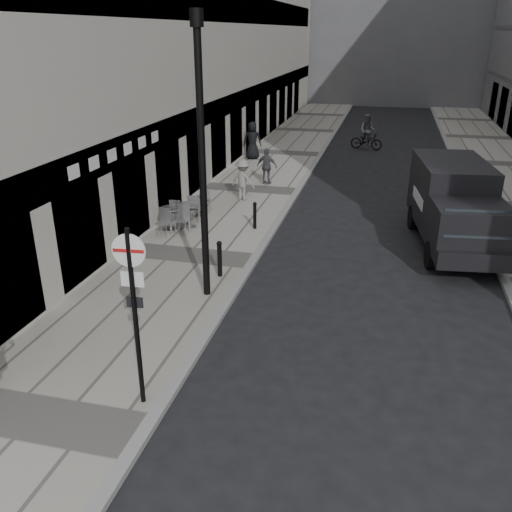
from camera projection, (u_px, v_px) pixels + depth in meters
The scene contains 13 objects.
sidewalk at pixel (250, 190), 23.19m from camera, with size 4.00×60.00×0.12m, color #A8A298.
sign_post at pixel (133, 296), 9.03m from camera, with size 0.57×0.11×3.34m.
lamppost at pixel (202, 149), 12.46m from camera, with size 0.30×0.30×6.68m.
bollard_near at pixel (255, 216), 18.31m from camera, with size 0.12×0.12×0.87m, color black.
bollard_far at pixel (220, 260), 14.71m from camera, with size 0.13×0.13×0.95m, color black.
panel_van at pixel (454, 202), 16.77m from camera, with size 2.67×5.68×2.58m.
cyclist at pixel (367, 136), 31.16m from camera, with size 1.95×1.09×1.99m.
pedestrian_a at pixel (267, 166), 23.56m from camera, with size 0.92×0.38×1.57m, color #515155.
pedestrian_b at pixel (243, 180), 21.29m from camera, with size 1.04×0.60×1.61m, color gray.
pedestrian_c at pixel (252, 140), 28.19m from camera, with size 0.94×0.61×1.93m, color black.
cafe_table_near at pixel (202, 205), 19.58m from camera, with size 0.63×1.43×0.81m.
cafe_table_mid at pixel (189, 214), 18.36m from camera, with size 0.77×1.73×0.98m.
cafe_table_far at pixel (170, 217), 18.17m from camera, with size 0.71×1.60×0.91m.
Camera 1 is at (3.57, -3.80, 6.34)m, focal length 38.00 mm.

